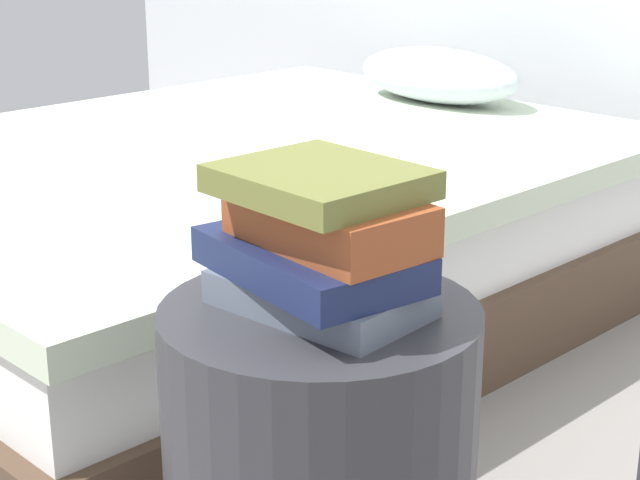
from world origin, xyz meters
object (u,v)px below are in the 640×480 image
at_px(book_slate, 322,294).
at_px(book_navy, 311,259).
at_px(book_rust, 329,220).
at_px(bed, 240,228).
at_px(book_olive, 317,181).

relative_size(book_slate, book_navy, 0.91).
relative_size(book_slate, book_rust, 1.04).
distance_m(bed, book_olive, 1.42).
bearing_deg(book_rust, book_navy, -147.39).
height_order(bed, book_navy, book_navy).
distance_m(bed, book_slate, 1.38).
xyz_separation_m(book_navy, book_rust, (0.02, 0.01, 0.06)).
distance_m(book_navy, book_rust, 0.06).
height_order(book_slate, book_olive, book_olive).
bearing_deg(bed, book_slate, -35.39).
bearing_deg(bed, book_olive, -35.64).
bearing_deg(book_slate, book_navy, -152.50).
relative_size(bed, book_navy, 7.06).
bearing_deg(book_rust, book_olive, -151.06).
relative_size(book_slate, book_olive, 1.14).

